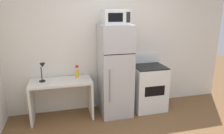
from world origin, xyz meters
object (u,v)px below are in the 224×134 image
(desk_lamp, at_px, (42,69))
(refrigerator, at_px, (115,71))
(spray_bottle, at_px, (77,73))
(microwave, at_px, (116,17))
(oven_range, at_px, (148,87))
(desk, at_px, (61,92))

(desk_lamp, relative_size, refrigerator, 0.20)
(desk_lamp, xyz_separation_m, spray_bottle, (0.62, 0.08, -0.14))
(refrigerator, xyz_separation_m, microwave, (0.00, -0.02, 1.01))
(spray_bottle, relative_size, refrigerator, 0.14)
(desk_lamp, xyz_separation_m, oven_range, (2.07, -0.05, -0.52))
(desk, height_order, oven_range, oven_range)
(refrigerator, distance_m, microwave, 1.01)
(desk_lamp, height_order, refrigerator, refrigerator)
(microwave, bearing_deg, oven_range, 3.54)
(desk, relative_size, refrigerator, 0.64)
(desk, height_order, spray_bottle, spray_bottle)
(desk_lamp, distance_m, spray_bottle, 0.64)
(desk, xyz_separation_m, microwave, (1.04, -0.07, 1.37))
(spray_bottle, bearing_deg, oven_range, -5.25)
(oven_range, bearing_deg, desk, 179.14)
(desk_lamp, height_order, oven_range, desk_lamp)
(desk, relative_size, oven_range, 1.03)
(desk, relative_size, desk_lamp, 3.22)
(spray_bottle, relative_size, microwave, 0.54)
(desk, bearing_deg, spray_bottle, 18.46)
(desk_lamp, distance_m, oven_range, 2.13)
(desk, xyz_separation_m, refrigerator, (1.04, -0.05, 0.36))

